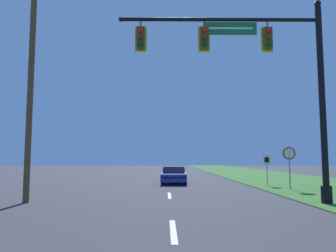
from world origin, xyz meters
TOP-DOWN VIEW (x-y plane):
  - grass_verge_right at (10.50, 30.00)m, footprint 10.00×110.00m
  - road_center_line at (0.00, 22.00)m, footprint 0.16×34.80m
  - signal_mast at (4.14, 10.89)m, footprint 8.84×0.47m
  - car_ahead at (0.43, 22.20)m, footprint 1.96×4.61m
  - stop_sign at (7.17, 16.85)m, footprint 0.76×0.07m
  - route_sign_post at (6.76, 19.89)m, footprint 0.55×0.06m
  - utility_pole_near at (-6.09, 11.43)m, footprint 1.80×0.26m

SIDE VIEW (x-z plane):
  - road_center_line at x=0.00m, z-range 0.00..0.01m
  - grass_verge_right at x=10.50m, z-range 0.00..0.04m
  - car_ahead at x=0.43m, z-range 0.01..1.20m
  - route_sign_post at x=6.76m, z-range 0.51..2.54m
  - stop_sign at x=7.17m, z-range 0.61..3.12m
  - utility_pole_near at x=-6.09m, z-range 0.16..10.38m
  - signal_mast at x=4.14m, z-range 1.10..9.75m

